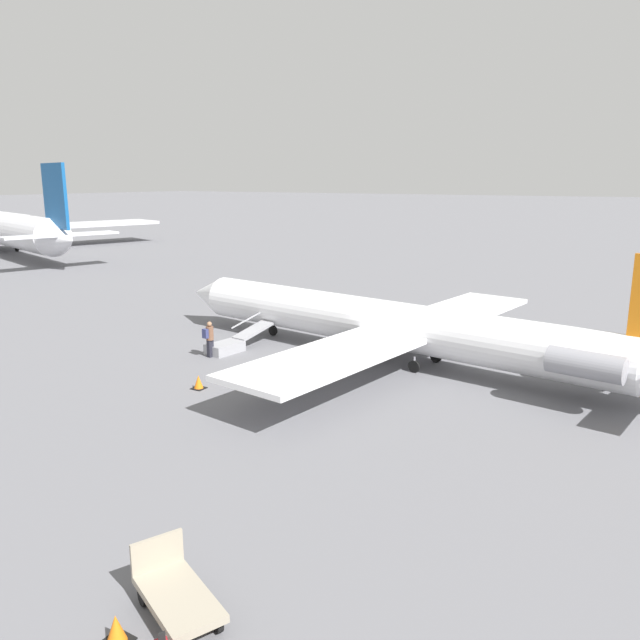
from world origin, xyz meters
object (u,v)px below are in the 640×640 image
object	(u,v)px
passenger	(209,337)
boarding_stairs	(231,344)
luggage_cart	(176,594)
airplane_main	(400,326)

from	to	relation	value
passenger	boarding_stairs	bearing A→B (deg)	0.37
boarding_stairs	passenger	distance (m)	1.52
luggage_cart	passenger	bearing A→B (deg)	-27.22
airplane_main	boarding_stairs	distance (m)	8.44
airplane_main	luggage_cart	bearing A→B (deg)	108.20
luggage_cart	airplane_main	bearing A→B (deg)	-55.57
airplane_main	luggage_cart	size ratio (longest dim) A/B	11.21
airplane_main	boarding_stairs	world-z (taller)	airplane_main
passenger	luggage_cart	world-z (taller)	passenger
luggage_cart	boarding_stairs	bearing A→B (deg)	-30.17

